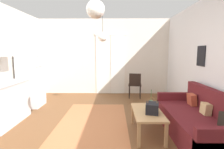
# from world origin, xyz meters

# --- Properties ---
(ground_plane) EXTENTS (5.28, 7.42, 0.10)m
(ground_plane) POSITION_xyz_m (0.00, 0.00, -0.05)
(ground_plane) COLOR brown
(wall_back) EXTENTS (4.88, 0.13, 2.71)m
(wall_back) POSITION_xyz_m (0.01, 3.46, 1.35)
(wall_back) COLOR silver
(wall_back) RESTS_ON ground_plane
(area_rug) EXTENTS (1.47, 2.83, 0.01)m
(area_rug) POSITION_xyz_m (-0.08, 0.55, 0.01)
(area_rug) COLOR #B26B42
(area_rug) RESTS_ON ground_plane
(couch) EXTENTS (0.86, 2.00, 0.86)m
(couch) POSITION_xyz_m (1.92, 0.07, 0.27)
(couch) COLOR #5B191E
(couch) RESTS_ON ground_plane
(coffee_table) EXTENTS (0.52, 1.03, 0.44)m
(coffee_table) POSITION_xyz_m (1.00, 0.17, 0.39)
(coffee_table) COLOR tan
(coffee_table) RESTS_ON ground_plane
(bamboo_vase) EXTENTS (0.07, 0.07, 0.38)m
(bamboo_vase) POSITION_xyz_m (1.09, 0.30, 0.53)
(bamboo_vase) COLOR #47704C
(bamboo_vase) RESTS_ON coffee_table
(handbag) EXTENTS (0.28, 0.32, 0.29)m
(handbag) POSITION_xyz_m (1.07, 0.06, 0.54)
(handbag) COLOR black
(handbag) RESTS_ON coffee_table
(refrigerator) EXTENTS (0.58, 0.61, 1.77)m
(refrigerator) POSITION_xyz_m (-1.96, 1.83, 0.89)
(refrigerator) COLOR white
(refrigerator) RESTS_ON ground_plane
(kitchen_counter) EXTENTS (0.62, 1.19, 2.08)m
(kitchen_counter) POSITION_xyz_m (-2.02, 0.60, 0.79)
(kitchen_counter) COLOR silver
(kitchen_counter) RESTS_ON ground_plane
(accent_chair) EXTENTS (0.46, 0.45, 0.84)m
(accent_chair) POSITION_xyz_m (1.07, 2.74, 0.48)
(accent_chair) COLOR black
(accent_chair) RESTS_ON ground_plane
(pendant_lamp_near) EXTENTS (0.27, 0.27, 0.70)m
(pendant_lamp_near) POSITION_xyz_m (0.11, -0.38, 2.15)
(pendant_lamp_near) COLOR black
(pendant_lamp_far) EXTENTS (0.24, 0.24, 0.92)m
(pendant_lamp_far) POSITION_xyz_m (0.08, 1.53, 1.92)
(pendant_lamp_far) COLOR black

